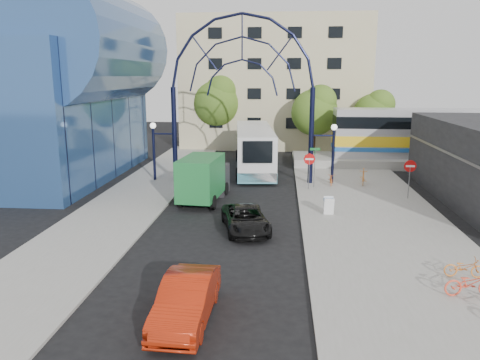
# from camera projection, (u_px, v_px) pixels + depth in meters

# --- Properties ---
(ground) EXTENTS (120.00, 120.00, 0.00)m
(ground) POSITION_uv_depth(u_px,v_px,m) (216.00, 251.00, 21.18)
(ground) COLOR black
(ground) RESTS_ON ground
(sidewalk_east) EXTENTS (8.00, 56.00, 0.12)m
(sidewalk_east) POSITION_uv_depth(u_px,v_px,m) (378.00, 227.00, 24.36)
(sidewalk_east) COLOR gray
(sidewalk_east) RESTS_ON ground
(plaza_west) EXTENTS (5.00, 50.00, 0.12)m
(plaza_west) POSITION_uv_depth(u_px,v_px,m) (121.00, 210.00, 27.56)
(plaza_west) COLOR gray
(plaza_west) RESTS_ON ground
(gateway_arch) EXTENTS (13.64, 0.44, 12.10)m
(gateway_arch) POSITION_uv_depth(u_px,v_px,m) (242.00, 65.00, 32.93)
(gateway_arch) COLOR black
(gateway_arch) RESTS_ON ground
(stop_sign) EXTENTS (0.80, 0.07, 2.50)m
(stop_sign) POSITION_uv_depth(u_px,v_px,m) (309.00, 162.00, 31.99)
(stop_sign) COLOR slate
(stop_sign) RESTS_ON sidewalk_east
(do_not_enter_sign) EXTENTS (0.76, 0.07, 2.48)m
(do_not_enter_sign) POSITION_uv_depth(u_px,v_px,m) (410.00, 170.00, 29.51)
(do_not_enter_sign) COLOR slate
(do_not_enter_sign) RESTS_ON sidewalk_east
(street_name_sign) EXTENTS (0.70, 0.70, 2.80)m
(street_name_sign) POSITION_uv_depth(u_px,v_px,m) (315.00, 159.00, 32.51)
(street_name_sign) COLOR slate
(street_name_sign) RESTS_ON sidewalk_east
(sandwich_board) EXTENTS (0.55, 0.61, 0.99)m
(sandwich_board) POSITION_uv_depth(u_px,v_px,m) (329.00, 204.00, 26.34)
(sandwich_board) COLOR white
(sandwich_board) RESTS_ON sidewalk_east
(transit_hall) EXTENTS (16.50, 18.00, 14.50)m
(transit_hall) POSITION_uv_depth(u_px,v_px,m) (43.00, 90.00, 35.63)
(transit_hall) COLOR #2A4C82
(transit_hall) RESTS_ON ground
(apartment_block) EXTENTS (20.00, 12.10, 14.00)m
(apartment_block) POSITION_uv_depth(u_px,v_px,m) (275.00, 83.00, 53.48)
(apartment_block) COLOR #C1B186
(apartment_block) RESTS_ON ground
(train_platform) EXTENTS (32.00, 5.00, 0.80)m
(train_platform) POSITION_uv_depth(u_px,v_px,m) (478.00, 162.00, 40.75)
(train_platform) COLOR gray
(train_platform) RESTS_ON ground
(tree_north_a) EXTENTS (4.48, 4.48, 7.00)m
(tree_north_a) POSITION_uv_depth(u_px,v_px,m) (316.00, 110.00, 44.85)
(tree_north_a) COLOR #382314
(tree_north_a) RESTS_ON ground
(tree_north_b) EXTENTS (5.12, 5.12, 8.00)m
(tree_north_b) POSITION_uv_depth(u_px,v_px,m) (218.00, 100.00, 49.46)
(tree_north_b) COLOR #382314
(tree_north_b) RESTS_ON ground
(tree_north_c) EXTENTS (4.16, 4.16, 6.50)m
(tree_north_c) POSITION_uv_depth(u_px,v_px,m) (375.00, 112.00, 46.35)
(tree_north_c) COLOR #382314
(tree_north_c) RESTS_ON ground
(city_bus) EXTENTS (4.09, 13.14, 3.55)m
(city_bus) POSITION_uv_depth(u_px,v_px,m) (254.00, 148.00, 39.34)
(city_bus) COLOR silver
(city_bus) RESTS_ON ground
(green_truck) EXTENTS (2.68, 5.98, 2.93)m
(green_truck) POSITION_uv_depth(u_px,v_px,m) (204.00, 178.00, 29.53)
(green_truck) COLOR black
(green_truck) RESTS_ON ground
(black_suv) EXTENTS (3.09, 4.90, 1.26)m
(black_suv) POSITION_uv_depth(u_px,v_px,m) (246.00, 219.00, 23.86)
(black_suv) COLOR black
(black_suv) RESTS_ON ground
(red_sedan) EXTENTS (1.67, 4.49, 1.47)m
(red_sedan) POSITION_uv_depth(u_px,v_px,m) (186.00, 300.00, 15.05)
(red_sedan) COLOR #A7200A
(red_sedan) RESTS_ON ground
(bike_near_a) EXTENTS (0.60, 1.58, 0.82)m
(bike_near_a) POSITION_uv_depth(u_px,v_px,m) (331.00, 179.00, 33.66)
(bike_near_a) COLOR #CB6328
(bike_near_a) RESTS_ON sidewalk_east
(bike_near_b) EXTENTS (0.84, 1.92, 1.11)m
(bike_near_b) POSITION_uv_depth(u_px,v_px,m) (363.00, 177.00, 33.71)
(bike_near_b) COLOR orange
(bike_near_b) RESTS_ON sidewalk_east
(bike_far_a) EXTENTS (1.54, 0.59, 0.80)m
(bike_far_a) POSITION_uv_depth(u_px,v_px,m) (464.00, 267.00, 18.12)
(bike_far_a) COLOR orange
(bike_far_a) RESTS_ON sidewalk_east
(bike_far_c) EXTENTS (1.91, 0.84, 0.97)m
(bike_far_c) POSITION_uv_depth(u_px,v_px,m) (470.00, 283.00, 16.55)
(bike_far_c) COLOR #ED4B2F
(bike_far_c) RESTS_ON sidewalk_east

